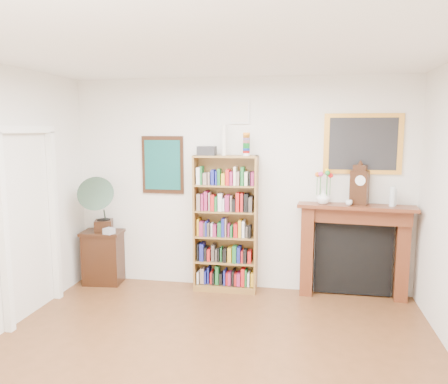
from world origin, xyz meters
name	(u,v)px	position (x,y,z in m)	size (l,w,h in m)	color
room	(193,226)	(0.00, 0.00, 1.40)	(4.51, 5.01, 2.81)	brown
door_casing	(30,207)	(-2.21, 1.20, 1.26)	(0.08, 1.02, 2.17)	white
teal_poster	(163,165)	(-1.05, 2.48, 1.65)	(0.58, 0.04, 0.78)	black
small_picture	(240,112)	(0.00, 2.48, 2.35)	(0.26, 0.04, 0.30)	white
gilt_painting	(363,144)	(1.55, 2.48, 1.95)	(0.95, 0.04, 0.75)	gold
bookshelf	(226,216)	(-0.16, 2.33, 1.00)	(0.83, 0.31, 2.07)	brown
side_cabinet	(103,257)	(-1.88, 2.28, 0.37)	(0.54, 0.39, 0.74)	black
fireplace	(354,242)	(1.49, 2.40, 0.71)	(1.45, 0.46, 1.20)	#462410
gramophone	(98,201)	(-1.88, 2.21, 1.17)	(0.63, 0.70, 0.77)	black
cd_stack	(109,231)	(-1.71, 2.15, 0.78)	(0.12, 0.12, 0.08)	silver
mantel_clock	(359,186)	(1.52, 2.36, 1.44)	(0.24, 0.19, 0.49)	black
flower_vase	(323,197)	(1.08, 2.34, 1.29)	(0.17, 0.17, 0.18)	white
teacup	(349,203)	(1.39, 2.29, 1.24)	(0.08, 0.08, 0.07)	silver
bottle_left	(393,197)	(1.90, 2.32, 1.32)	(0.07, 0.07, 0.24)	silver
bottle_right	(394,198)	(1.93, 2.36, 1.30)	(0.06, 0.06, 0.20)	silver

